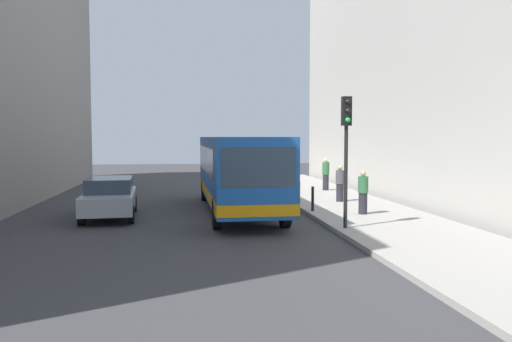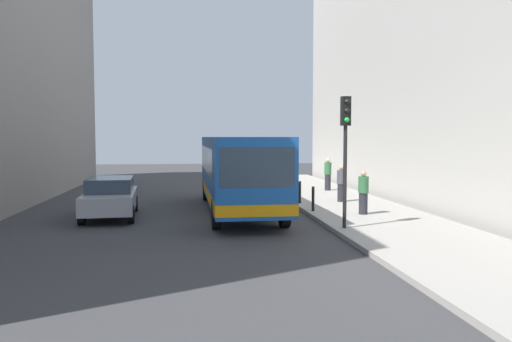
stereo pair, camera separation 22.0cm
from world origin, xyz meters
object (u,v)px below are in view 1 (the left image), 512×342
(car_beside_bus, at_px, (110,197))
(pedestrian_far_sidewalk, at_px, (326,174))
(bus, at_px, (237,169))
(bollard_mid, at_px, (299,192))
(bollard_near, at_px, (313,199))
(pedestrian_mid_sidewalk, at_px, (340,184))
(pedestrian_near_signal, at_px, (363,192))
(traffic_light, at_px, (346,137))

(car_beside_bus, bearing_deg, pedestrian_far_sidewalk, -148.37)
(bus, height_order, bollard_mid, bus)
(bollard_near, distance_m, pedestrian_mid_sidewalk, 3.36)
(pedestrian_far_sidewalk, bearing_deg, bus, -53.09)
(bollard_mid, distance_m, pedestrian_far_sidewalk, 5.78)
(bollard_mid, bearing_deg, bollard_near, -90.00)
(bus, distance_m, pedestrian_near_signal, 5.09)
(pedestrian_mid_sidewalk, xyz_separation_m, pedestrian_far_sidewalk, (0.70, 4.82, 0.07))
(car_beside_bus, bearing_deg, pedestrian_near_signal, 168.07)
(traffic_light, bearing_deg, pedestrian_near_signal, 60.75)
(traffic_light, bearing_deg, pedestrian_far_sidewalk, 77.49)
(bus, xyz_separation_m, pedestrian_far_sidewalk, (5.40, 6.19, -0.71))
(bus, height_order, pedestrian_mid_sidewalk, bus)
(pedestrian_near_signal, height_order, pedestrian_far_sidewalk, pedestrian_far_sidewalk)
(pedestrian_mid_sidewalk, height_order, pedestrian_far_sidewalk, pedestrian_far_sidewalk)
(car_beside_bus, xyz_separation_m, traffic_light, (7.75, -4.16, 2.22))
(bus, relative_size, traffic_light, 2.70)
(bollard_mid, height_order, pedestrian_near_signal, pedestrian_near_signal)
(pedestrian_far_sidewalk, bearing_deg, bollard_near, -31.12)
(car_beside_bus, distance_m, pedestrian_far_sidewalk, 12.54)
(pedestrian_mid_sidewalk, bearing_deg, traffic_light, 87.57)
(pedestrian_near_signal, bearing_deg, bollard_near, -111.22)
(car_beside_bus, distance_m, pedestrian_mid_sidewalk, 9.87)
(bollard_near, relative_size, pedestrian_near_signal, 0.59)
(traffic_light, bearing_deg, bus, 119.15)
(bollard_near, bearing_deg, car_beside_bus, 177.24)
(car_beside_bus, relative_size, traffic_light, 1.10)
(car_beside_bus, bearing_deg, bollard_mid, -168.34)
(bus, bearing_deg, car_beside_bus, 10.88)
(bollard_near, distance_m, bollard_mid, 2.42)
(bollard_near, xyz_separation_m, pedestrian_mid_sidewalk, (1.92, 2.74, 0.32))
(bollard_mid, bearing_deg, car_beside_bus, -164.97)
(bus, bearing_deg, bollard_mid, -159.88)
(traffic_light, distance_m, pedestrian_mid_sidewalk, 7.09)
(car_beside_bus, relative_size, pedestrian_far_sidewalk, 2.60)
(traffic_light, relative_size, pedestrian_far_sidewalk, 2.37)
(traffic_light, xyz_separation_m, pedestrian_far_sidewalk, (2.52, 11.36, -1.99))
(bus, height_order, pedestrian_far_sidewalk, bus)
(bollard_near, bearing_deg, bollard_mid, 90.00)
(car_beside_bus, height_order, pedestrian_mid_sidewalk, pedestrian_mid_sidewalk)
(pedestrian_near_signal, bearing_deg, bus, -107.62)
(bus, relative_size, pedestrian_mid_sidewalk, 6.89)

